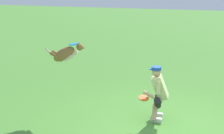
% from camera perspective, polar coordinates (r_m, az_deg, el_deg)
% --- Properties ---
extents(ground_plane, '(60.00, 60.00, 0.00)m').
position_cam_1_polar(ground_plane, '(6.79, 10.36, -11.64)').
color(ground_plane, '#4E8E36').
extents(person, '(0.57, 0.65, 1.29)m').
position_cam_1_polar(person, '(6.89, 8.94, -4.77)').
color(person, silver).
rests_on(person, ground_plane).
extents(dog, '(0.99, 0.43, 0.56)m').
position_cam_1_polar(dog, '(7.32, -8.92, 2.56)').
color(dog, olive).
extents(frisbee_flying, '(0.33, 0.33, 0.07)m').
position_cam_1_polar(frisbee_flying, '(7.26, -7.47, 4.41)').
color(frisbee_flying, '#1F92E1').
extents(frisbee_held, '(0.24, 0.24, 0.10)m').
position_cam_1_polar(frisbee_held, '(6.73, 6.14, -5.98)').
color(frisbee_held, '#E25419').
rests_on(frisbee_held, person).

